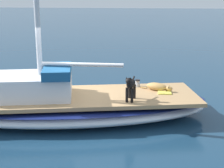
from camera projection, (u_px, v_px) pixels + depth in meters
The scene contains 7 objects.
ground_plane at pixel (76, 118), 9.45m from camera, with size 120.00×120.00×0.00m, color navy.
sailboat_main at pixel (76, 107), 9.36m from camera, with size 3.91×7.59×0.66m.
cabin_house at pixel (32, 84), 9.06m from camera, with size 1.81×2.46×0.84m.
dog_tan at pixel (158, 87), 9.70m from camera, with size 0.46×0.92×0.22m.
dog_black at pixel (131, 85), 8.72m from camera, with size 0.94×0.29×0.70m.
deck_winch at pixel (137, 83), 10.10m from camera, with size 0.16×0.16×0.21m.
deck_towel at pixel (164, 91), 9.59m from camera, with size 0.56×0.36×0.03m, color #D8D14C.
Camera 1 is at (-8.70, -1.93, 3.41)m, focal length 54.97 mm.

